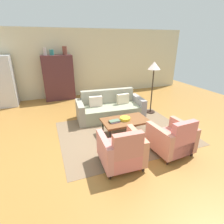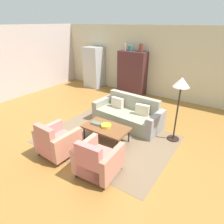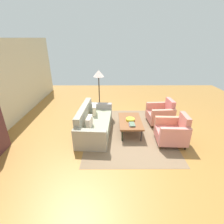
{
  "view_description": "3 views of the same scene",
  "coord_description": "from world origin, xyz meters",
  "px_view_note": "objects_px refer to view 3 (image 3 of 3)",
  "views": [
    {
      "loc": [
        -1.68,
        -3.77,
        2.36
      ],
      "look_at": [
        -0.12,
        0.29,
        0.56
      ],
      "focal_mm": 28.11,
      "sensor_mm": 36.0,
      "label": 1
    },
    {
      "loc": [
        2.78,
        -3.63,
        2.93
      ],
      "look_at": [
        0.08,
        0.36,
        0.69
      ],
      "focal_mm": 31.55,
      "sensor_mm": 36.0,
      "label": 2
    },
    {
      "loc": [
        -4.54,
        0.59,
        2.8
      ],
      "look_at": [
        0.15,
        0.58,
        0.69
      ],
      "focal_mm": 26.6,
      "sensor_mm": 36.0,
      "label": 3
    }
  ],
  "objects_px": {
    "coffee_table": "(130,121)",
    "book_stack": "(132,124)",
    "fruit_bowl": "(130,119)",
    "floor_lamp": "(99,78)",
    "armchair_left": "(173,132)",
    "couch": "(93,124)",
    "armchair_right": "(161,114)"
  },
  "relations": [
    {
      "from": "armchair_right",
      "to": "fruit_bowl",
      "type": "relative_size",
      "value": 3.22
    },
    {
      "from": "coffee_table",
      "to": "fruit_bowl",
      "type": "xyz_separation_m",
      "value": [
        -0.0,
        -0.0,
        0.07
      ]
    },
    {
      "from": "book_stack",
      "to": "floor_lamp",
      "type": "xyz_separation_m",
      "value": [
        1.78,
        1.09,
        1.01
      ]
    },
    {
      "from": "couch",
      "to": "floor_lamp",
      "type": "distance_m",
      "value": 1.87
    },
    {
      "from": "coffee_table",
      "to": "book_stack",
      "type": "distance_m",
      "value": 0.32
    },
    {
      "from": "fruit_bowl",
      "to": "book_stack",
      "type": "height_order",
      "value": "fruit_bowl"
    },
    {
      "from": "armchair_left",
      "to": "book_stack",
      "type": "relative_size",
      "value": 3.08
    },
    {
      "from": "coffee_table",
      "to": "book_stack",
      "type": "relative_size",
      "value": 4.19
    },
    {
      "from": "armchair_right",
      "to": "book_stack",
      "type": "xyz_separation_m",
      "value": [
        -0.92,
        1.15,
        0.09
      ]
    },
    {
      "from": "fruit_bowl",
      "to": "book_stack",
      "type": "distance_m",
      "value": 0.31
    },
    {
      "from": "armchair_left",
      "to": "armchair_right",
      "type": "relative_size",
      "value": 1.0
    },
    {
      "from": "couch",
      "to": "book_stack",
      "type": "xyz_separation_m",
      "value": [
        -0.32,
        -1.21,
        0.14
      ]
    },
    {
      "from": "coffee_table",
      "to": "couch",
      "type": "bearing_deg",
      "value": 89.71
    },
    {
      "from": "armchair_left",
      "to": "armchair_right",
      "type": "bearing_deg",
      "value": 2.64
    },
    {
      "from": "coffee_table",
      "to": "fruit_bowl",
      "type": "relative_size",
      "value": 4.39
    },
    {
      "from": "armchair_left",
      "to": "armchair_right",
      "type": "height_order",
      "value": "same"
    },
    {
      "from": "armchair_right",
      "to": "floor_lamp",
      "type": "xyz_separation_m",
      "value": [
        0.87,
        2.23,
        1.1
      ]
    },
    {
      "from": "armchair_right",
      "to": "book_stack",
      "type": "relative_size",
      "value": 3.08
    },
    {
      "from": "fruit_bowl",
      "to": "book_stack",
      "type": "xyz_separation_m",
      "value": [
        -0.31,
        -0.02,
        -0.01
      ]
    },
    {
      "from": "fruit_bowl",
      "to": "floor_lamp",
      "type": "distance_m",
      "value": 2.08
    },
    {
      "from": "armchair_left",
      "to": "armchair_right",
      "type": "xyz_separation_m",
      "value": [
        1.21,
        0.0,
        0.0
      ]
    },
    {
      "from": "book_stack",
      "to": "fruit_bowl",
      "type": "bearing_deg",
      "value": 3.87
    },
    {
      "from": "armchair_left",
      "to": "floor_lamp",
      "type": "height_order",
      "value": "floor_lamp"
    },
    {
      "from": "book_stack",
      "to": "couch",
      "type": "bearing_deg",
      "value": 75.27
    },
    {
      "from": "fruit_bowl",
      "to": "floor_lamp",
      "type": "height_order",
      "value": "floor_lamp"
    },
    {
      "from": "book_stack",
      "to": "floor_lamp",
      "type": "relative_size",
      "value": 0.17
    },
    {
      "from": "armchair_left",
      "to": "book_stack",
      "type": "distance_m",
      "value": 1.19
    },
    {
      "from": "armchair_left",
      "to": "floor_lamp",
      "type": "relative_size",
      "value": 0.51
    },
    {
      "from": "armchair_right",
      "to": "floor_lamp",
      "type": "distance_m",
      "value": 2.63
    },
    {
      "from": "fruit_bowl",
      "to": "book_stack",
      "type": "relative_size",
      "value": 0.96
    },
    {
      "from": "armchair_right",
      "to": "floor_lamp",
      "type": "height_order",
      "value": "floor_lamp"
    },
    {
      "from": "coffee_table",
      "to": "book_stack",
      "type": "xyz_separation_m",
      "value": [
        -0.31,
        -0.02,
        0.06
      ]
    }
  ]
}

